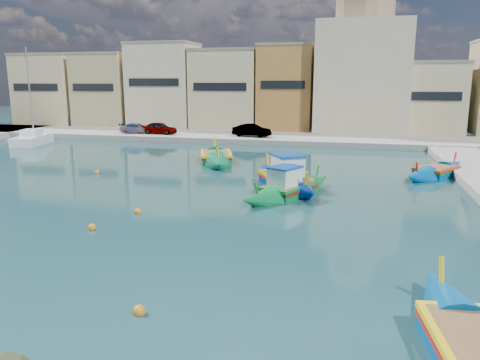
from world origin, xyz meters
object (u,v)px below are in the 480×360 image
(luzzu_turquoise_cabin, at_px, (289,190))
(yacht_north, at_px, (39,139))
(church_block, at_px, (362,61))
(luzzu_blue_cabin, at_px, (285,180))
(luzzu_green, at_px, (216,158))
(luzzu_cyan_mid, at_px, (436,173))

(luzzu_turquoise_cabin, bearing_deg, yacht_north, 149.88)
(church_block, relative_size, luzzu_blue_cabin, 2.19)
(church_block, bearing_deg, luzzu_green, -116.90)
(church_block, relative_size, luzzu_cyan_mid, 2.52)
(luzzu_blue_cabin, xyz_separation_m, luzzu_green, (-6.51, 7.21, -0.08))
(luzzu_turquoise_cabin, height_order, yacht_north, yacht_north)
(luzzu_blue_cabin, bearing_deg, church_block, 81.21)
(luzzu_blue_cabin, bearing_deg, luzzu_cyan_mid, 30.11)
(luzzu_blue_cabin, height_order, yacht_north, yacht_north)
(luzzu_blue_cabin, distance_m, luzzu_cyan_mid, 10.93)
(luzzu_cyan_mid, xyz_separation_m, luzzu_green, (-15.97, 1.73, 0.05))
(luzzu_blue_cabin, relative_size, luzzu_cyan_mid, 1.15)
(luzzu_turquoise_cabin, relative_size, luzzu_blue_cabin, 0.94)
(yacht_north, bearing_deg, church_block, 24.69)
(luzzu_turquoise_cabin, height_order, luzzu_cyan_mid, luzzu_turquoise_cabin)
(luzzu_turquoise_cabin, xyz_separation_m, luzzu_green, (-7.08, 9.42, -0.03))
(church_block, xyz_separation_m, luzzu_green, (-10.97, -21.63, -8.11))
(luzzu_green, bearing_deg, luzzu_blue_cabin, -47.92)
(luzzu_green, bearing_deg, church_block, 63.10)
(luzzu_turquoise_cabin, height_order, luzzu_green, luzzu_turquoise_cabin)
(yacht_north, bearing_deg, luzzu_cyan_mid, -13.12)
(luzzu_cyan_mid, distance_m, yacht_north, 38.03)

